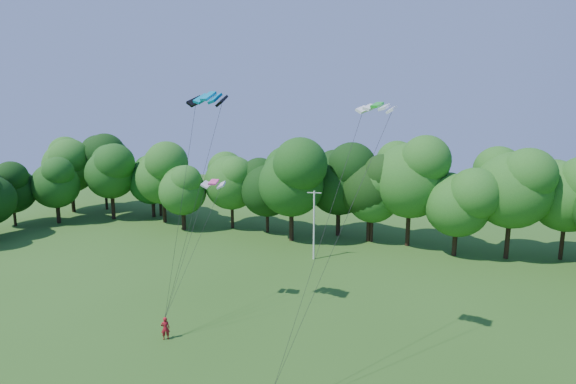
% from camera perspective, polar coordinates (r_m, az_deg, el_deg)
% --- Properties ---
extents(utility_pole, '(1.49, 0.44, 7.56)m').
position_cam_1_polar(utility_pole, '(48.51, 3.31, -4.13)').
color(utility_pole, silver).
rests_on(utility_pole, ground).
extents(kite_flyer_left, '(0.73, 0.69, 1.68)m').
position_cam_1_polar(kite_flyer_left, '(34.21, -15.31, -16.34)').
color(kite_flyer_left, '#A2141E').
rests_on(kite_flyer_left, ground).
extents(kite_teal, '(2.98, 1.50, 0.72)m').
position_cam_1_polar(kite_teal, '(32.92, -10.08, 11.89)').
color(kite_teal, '#0587AF').
rests_on(kite_teal, ground).
extents(kite_green, '(2.45, 1.44, 0.37)m').
position_cam_1_polar(kite_green, '(27.72, 11.24, 10.79)').
color(kite_green, green).
rests_on(kite_green, ground).
extents(kite_pink, '(2.01, 1.28, 0.37)m').
position_cam_1_polar(kite_pink, '(35.61, -9.43, 1.25)').
color(kite_pink, '#FD4699').
rests_on(kite_pink, ground).
extents(tree_back_west, '(7.47, 7.47, 10.87)m').
position_cam_1_polar(tree_back_west, '(70.44, -16.94, 2.35)').
color(tree_back_west, black).
rests_on(tree_back_west, ground).
extents(tree_back_center, '(8.15, 8.15, 11.86)m').
position_cam_1_polar(tree_back_center, '(55.36, 10.36, 1.22)').
color(tree_back_center, black).
rests_on(tree_back_center, ground).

